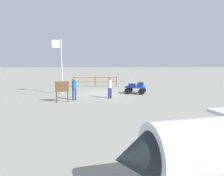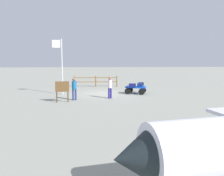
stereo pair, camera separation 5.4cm
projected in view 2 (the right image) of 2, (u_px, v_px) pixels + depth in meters
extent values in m
plane|color=gray|center=(106.00, 94.00, 20.26)|extent=(120.00, 120.00, 0.00)
cube|color=blue|center=(136.00, 87.00, 20.17)|extent=(1.95, 1.48, 0.10)
cube|color=blue|center=(127.00, 87.00, 20.39)|extent=(0.38, 0.89, 0.10)
cylinder|color=black|center=(128.00, 91.00, 19.90)|extent=(0.55, 0.29, 0.55)
cylinder|color=black|center=(130.00, 90.00, 20.85)|extent=(0.55, 0.29, 0.55)
cylinder|color=black|center=(142.00, 92.00, 19.57)|extent=(0.55, 0.29, 0.55)
cylinder|color=black|center=(143.00, 90.00, 20.53)|extent=(0.55, 0.29, 0.55)
cube|color=#101551|center=(132.00, 85.00, 19.74)|extent=(0.59, 0.30, 0.31)
cube|color=navy|center=(140.00, 85.00, 20.07)|extent=(0.51, 0.43, 0.29)
cube|color=#1D204F|center=(141.00, 84.00, 20.75)|extent=(0.48, 0.37, 0.31)
cylinder|color=navy|center=(76.00, 94.00, 17.16)|extent=(0.14, 0.14, 0.85)
cylinder|color=navy|center=(73.00, 95.00, 17.06)|extent=(0.14, 0.14, 0.85)
cylinder|color=#195F99|center=(74.00, 85.00, 17.02)|extent=(0.47, 0.47, 0.59)
sphere|color=#865D4F|center=(74.00, 79.00, 16.96)|extent=(0.25, 0.25, 0.25)
cylinder|color=navy|center=(111.00, 93.00, 17.91)|extent=(0.14, 0.14, 0.83)
cylinder|color=navy|center=(109.00, 93.00, 17.78)|extent=(0.14, 0.14, 0.83)
cylinder|color=silver|center=(110.00, 84.00, 17.75)|extent=(0.43, 0.43, 0.64)
sphere|color=#895D48|center=(110.00, 78.00, 17.69)|extent=(0.23, 0.23, 0.23)
cone|color=black|center=(135.00, 157.00, 4.63)|extent=(1.13, 1.41, 1.26)
cylinder|color=silver|center=(62.00, 67.00, 19.56)|extent=(0.10, 0.10, 4.78)
cube|color=white|center=(56.00, 44.00, 19.27)|extent=(0.72, 0.16, 0.63)
cylinder|color=#4C3319|center=(68.00, 97.00, 16.37)|extent=(0.08, 0.08, 0.76)
cylinder|color=#4C3319|center=(57.00, 97.00, 16.20)|extent=(0.08, 0.08, 0.76)
cube|color=brown|center=(62.00, 87.00, 16.19)|extent=(0.97, 0.21, 0.75)
cylinder|color=brown|center=(117.00, 81.00, 25.25)|extent=(0.12, 0.12, 1.18)
cylinder|color=brown|center=(96.00, 81.00, 25.18)|extent=(0.12, 0.12, 1.18)
cylinder|color=brown|center=(74.00, 81.00, 25.10)|extent=(0.12, 0.12, 1.18)
cube|color=brown|center=(96.00, 78.00, 25.12)|extent=(4.70, 0.23, 0.08)
cube|color=brown|center=(96.00, 82.00, 25.19)|extent=(4.70, 0.23, 0.08)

